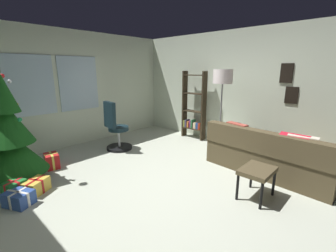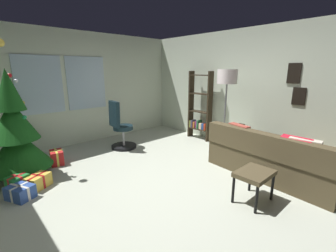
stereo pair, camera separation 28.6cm
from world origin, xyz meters
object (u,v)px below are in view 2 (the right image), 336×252
(footstool, at_px, (254,176))
(floor_lamp, at_px, (227,82))
(gift_box_blue, at_px, (20,192))
(bookshelf, at_px, (199,110))
(couch, at_px, (285,159))
(office_chair, at_px, (121,130))
(gift_box_red, at_px, (57,157))
(gift_box_green, at_px, (18,183))
(gift_box_gold, at_px, (38,181))
(holiday_tree, at_px, (15,134))

(footstool, distance_m, floor_lamp, 2.14)
(gift_box_blue, bearing_deg, bookshelf, 2.33)
(couch, distance_m, gift_box_blue, 4.07)
(footstool, height_order, office_chair, office_chair)
(footstool, height_order, gift_box_red, footstool)
(gift_box_green, bearing_deg, gift_box_gold, -24.58)
(couch, height_order, gift_box_red, couch)
(couch, bearing_deg, gift_box_green, 144.45)
(gift_box_red, xyz_separation_m, gift_box_green, (-0.74, -0.63, -0.01))
(footstool, xyz_separation_m, holiday_tree, (-2.14, 2.98, 0.36))
(office_chair, bearing_deg, gift_box_green, -164.63)
(gift_box_red, bearing_deg, floor_lamp, -32.65)
(couch, height_order, gift_box_green, couch)
(bookshelf, bearing_deg, holiday_tree, 170.83)
(footstool, height_order, holiday_tree, holiday_tree)
(bookshelf, bearing_deg, gift_box_red, 167.15)
(couch, height_order, bookshelf, bookshelf)
(holiday_tree, distance_m, floor_lamp, 3.85)
(couch, height_order, floor_lamp, floor_lamp)
(footstool, xyz_separation_m, gift_box_gold, (-2.03, 2.36, -0.27))
(footstool, distance_m, gift_box_red, 3.47)
(holiday_tree, xyz_separation_m, office_chair, (1.96, 0.07, -0.31))
(office_chair, bearing_deg, gift_box_gold, -159.66)
(footstool, xyz_separation_m, office_chair, (-0.18, 3.05, 0.05))
(footstool, xyz_separation_m, floor_lamp, (1.25, 1.32, 1.13))
(holiday_tree, relative_size, bookshelf, 1.28)
(gift_box_green, distance_m, gift_box_gold, 0.27)
(couch, xyz_separation_m, floor_lamp, (0.11, 1.28, 1.21))
(holiday_tree, xyz_separation_m, gift_box_green, (-0.14, -0.51, -0.62))
(couch, xyz_separation_m, gift_box_gold, (-3.18, 2.33, -0.19))
(couch, bearing_deg, footstool, -178.37)
(gift_box_gold, bearing_deg, bookshelf, -0.01)
(gift_box_blue, bearing_deg, holiday_tree, 78.21)
(holiday_tree, xyz_separation_m, bookshelf, (3.84, -0.62, -0.00))
(couch, xyz_separation_m, bookshelf, (0.56, 2.33, 0.45))
(bookshelf, bearing_deg, couch, -103.61)
(footstool, bearing_deg, floor_lamp, 46.50)
(gift_box_red, xyz_separation_m, bookshelf, (3.25, -0.74, 0.60))
(floor_lamp, bearing_deg, couch, -94.75)
(footstool, xyz_separation_m, gift_box_blue, (-2.30, 2.20, -0.28))
(gift_box_red, bearing_deg, couch, -48.87)
(gift_box_gold, bearing_deg, couch, -36.29)
(gift_box_blue, bearing_deg, floor_lamp, -13.97)
(bookshelf, bearing_deg, gift_box_blue, -177.67)
(couch, height_order, gift_box_blue, couch)
(holiday_tree, relative_size, floor_lamp, 1.25)
(couch, distance_m, floor_lamp, 1.77)
(office_chair, bearing_deg, floor_lamp, -50.60)
(footstool, bearing_deg, gift_box_blue, 136.26)
(gift_box_red, xyz_separation_m, gift_box_gold, (-0.49, -0.74, -0.03))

